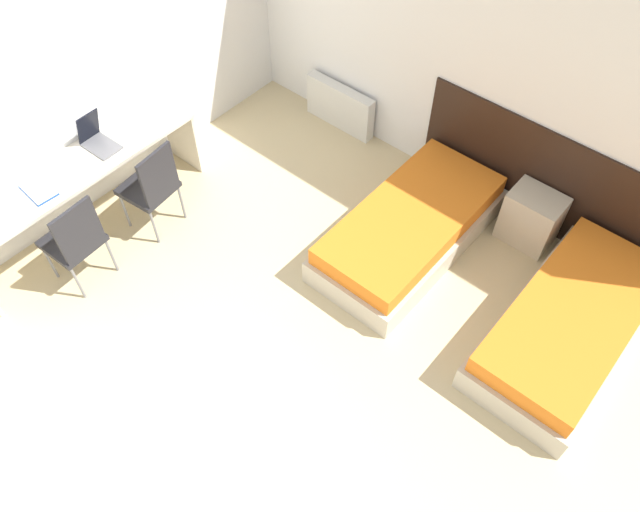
{
  "coord_description": "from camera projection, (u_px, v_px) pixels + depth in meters",
  "views": [
    {
      "loc": [
        2.0,
        0.05,
        4.47
      ],
      "look_at": [
        0.0,
        2.39,
        0.55
      ],
      "focal_mm": 35.0,
      "sensor_mm": 36.0,
      "label": 1
    }
  ],
  "objects": [
    {
      "name": "nightstand",
      "position": [
        531.0,
        218.0,
        5.61
      ],
      "size": [
        0.48,
        0.35,
        0.54
      ],
      "color": "beige",
      "rests_on": "ground_plane"
    },
    {
      "name": "wall_back",
      "position": [
        471.0,
        58.0,
        5.29
      ],
      "size": [
        5.81,
        0.05,
        2.7
      ],
      "color": "white",
      "rests_on": "ground_plane"
    },
    {
      "name": "bed_near_window",
      "position": [
        410.0,
        229.0,
        5.61
      ],
      "size": [
        0.91,
        1.9,
        0.44
      ],
      "color": "beige",
      "rests_on": "ground_plane"
    },
    {
      "name": "laptop",
      "position": [
        97.0,
        139.0,
        5.46
      ],
      "size": [
        0.34,
        0.23,
        0.33
      ],
      "rotation": [
        0.0,
        0.0,
        0.04
      ],
      "color": "slate",
      "rests_on": "desk"
    },
    {
      "name": "ground_plane",
      "position": [
        95.0,
        512.0,
        4.29
      ],
      "size": [
        20.0,
        20.0,
        0.0
      ],
      "primitive_type": "plane",
      "color": "beige"
    },
    {
      "name": "bed_near_door",
      "position": [
        569.0,
        325.0,
        4.98
      ],
      "size": [
        0.91,
        1.9,
        0.44
      ],
      "color": "beige",
      "rests_on": "ground_plane"
    },
    {
      "name": "wall_left",
      "position": [
        83.0,
        65.0,
        5.23
      ],
      "size": [
        0.05,
        5.35,
        2.7
      ],
      "color": "white",
      "rests_on": "ground_plane"
    },
    {
      "name": "desk",
      "position": [
        78.0,
        180.0,
        5.45
      ],
      "size": [
        0.53,
        2.33,
        0.74
      ],
      "color": "beige",
      "rests_on": "ground_plane"
    },
    {
      "name": "open_notebook",
      "position": [
        39.0,
        190.0,
        5.16
      ],
      "size": [
        0.34,
        0.22,
        0.02
      ],
      "rotation": [
        0.0,
        0.0,
        -0.07
      ],
      "color": "#1E4793",
      "rests_on": "desk"
    },
    {
      "name": "radiator",
      "position": [
        340.0,
        106.0,
        6.62
      ],
      "size": [
        0.83,
        0.12,
        0.49
      ],
      "color": "silver",
      "rests_on": "ground_plane"
    },
    {
      "name": "chair_near_laptop",
      "position": [
        152.0,
        185.0,
        5.5
      ],
      "size": [
        0.47,
        0.47,
        0.96
      ],
      "rotation": [
        0.0,
        0.0,
        0.11
      ],
      "color": "#232328",
      "rests_on": "ground_plane"
    },
    {
      "name": "chair_near_notebook",
      "position": [
        75.0,
        239.0,
        5.12
      ],
      "size": [
        0.45,
        0.45,
        0.96
      ],
      "rotation": [
        0.0,
        0.0,
        0.06
      ],
      "color": "#232328",
      "rests_on": "ground_plane"
    },
    {
      "name": "headboard_panel",
      "position": [
        550.0,
        185.0,
        5.5
      ],
      "size": [
        2.57,
        0.03,
        1.06
      ],
      "color": "black",
      "rests_on": "ground_plane"
    }
  ]
}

